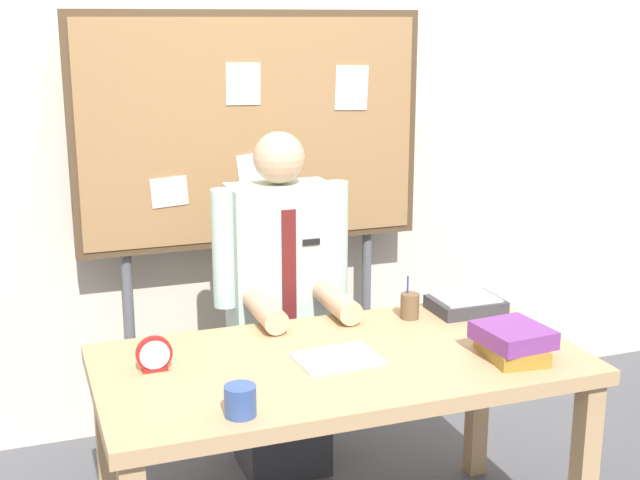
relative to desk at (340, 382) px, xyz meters
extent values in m
cube|color=beige|center=(0.00, 1.24, 0.70)|extent=(6.40, 0.08, 2.70)
cube|color=tan|center=(0.00, 0.00, 0.06)|extent=(1.59, 0.81, 0.05)
cube|color=tan|center=(0.73, -0.35, -0.31)|extent=(0.07, 0.07, 0.69)
cube|color=tan|center=(-0.73, 0.35, -0.31)|extent=(0.07, 0.07, 0.69)
cube|color=tan|center=(0.73, 0.35, -0.31)|extent=(0.07, 0.07, 0.69)
cube|color=#2D2D33|center=(0.00, 0.66, -0.43)|extent=(0.34, 0.30, 0.44)
cube|color=#B2CCBC|center=(0.00, 0.66, 0.17)|extent=(0.40, 0.22, 0.76)
sphere|color=tan|center=(0.00, 0.66, 0.65)|extent=(0.20, 0.20, 0.20)
cylinder|color=#B2CCBC|center=(-0.23, 0.64, 0.32)|extent=(0.09, 0.09, 0.46)
cylinder|color=#B2CCBC|center=(0.23, 0.64, 0.32)|extent=(0.09, 0.09, 0.46)
cylinder|color=tan|center=(-0.14, 0.40, 0.14)|extent=(0.09, 0.30, 0.09)
cylinder|color=tan|center=(0.14, 0.40, 0.14)|extent=(0.09, 0.30, 0.09)
cube|color=#591919|center=(0.00, 0.54, 0.23)|extent=(0.06, 0.01, 0.50)
cube|color=black|center=(0.09, 0.54, 0.34)|extent=(0.07, 0.01, 0.02)
cube|color=#4C3823|center=(0.00, 1.04, 0.71)|extent=(1.50, 0.05, 0.98)
cube|color=olive|center=(0.00, 1.03, 0.71)|extent=(1.44, 0.04, 0.92)
cylinder|color=#59595E|center=(-0.55, 1.07, -0.20)|extent=(0.04, 0.04, 0.90)
cylinder|color=#59595E|center=(0.55, 1.07, -0.20)|extent=(0.04, 0.04, 0.90)
cube|color=silver|center=(0.00, 1.01, 0.52)|extent=(0.16, 0.00, 0.21)
cube|color=white|center=(-0.04, 1.01, 0.91)|extent=(0.15, 0.00, 0.17)
cube|color=silver|center=(-0.36, 1.01, 0.48)|extent=(0.16, 0.00, 0.13)
cube|color=silver|center=(0.44, 1.01, 0.88)|extent=(0.15, 0.00, 0.19)
cube|color=olive|center=(0.53, -0.19, 0.11)|extent=(0.19, 0.26, 0.05)
cube|color=#72337F|center=(0.53, -0.19, 0.17)|extent=(0.22, 0.24, 0.06)
cube|color=silver|center=(-0.02, -0.02, 0.10)|extent=(0.28, 0.21, 0.01)
cylinder|color=maroon|center=(-0.59, 0.10, 0.15)|extent=(0.11, 0.02, 0.11)
cylinder|color=white|center=(-0.59, 0.08, 0.15)|extent=(0.09, 0.00, 0.09)
cube|color=maroon|center=(-0.59, 0.10, 0.10)|extent=(0.08, 0.04, 0.01)
cylinder|color=#334C8C|center=(-0.42, -0.30, 0.13)|extent=(0.09, 0.09, 0.09)
cylinder|color=brown|center=(0.38, 0.27, 0.14)|extent=(0.07, 0.07, 0.09)
cylinder|color=#263399|center=(0.37, 0.28, 0.18)|extent=(0.01, 0.01, 0.15)
cylinder|color=maroon|center=(0.37, 0.28, 0.18)|extent=(0.01, 0.01, 0.15)
cube|color=#333338|center=(0.61, 0.27, 0.11)|extent=(0.26, 0.20, 0.05)
cube|color=silver|center=(0.61, 0.27, 0.14)|extent=(0.22, 0.17, 0.01)
camera|label=1|loc=(-0.96, -2.45, 1.17)|focal=48.27mm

